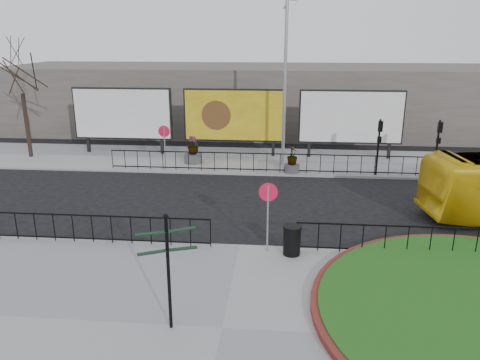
# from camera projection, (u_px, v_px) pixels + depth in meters

# --- Properties ---
(ground) EXTENTS (90.00, 90.00, 0.00)m
(ground) POSITION_uv_depth(u_px,v_px,m) (240.00, 248.00, 16.79)
(ground) COLOR black
(ground) RESTS_ON ground
(pavement_near) EXTENTS (30.00, 10.00, 0.12)m
(pavement_near) POSITION_uv_depth(u_px,v_px,m) (222.00, 330.00, 12.01)
(pavement_near) COLOR gray
(pavement_near) RESTS_ON ground
(pavement_far) EXTENTS (44.00, 6.00, 0.12)m
(pavement_far) POSITION_uv_depth(u_px,v_px,m) (258.00, 160.00, 28.18)
(pavement_far) COLOR gray
(pavement_far) RESTS_ON ground
(railing_near_left) EXTENTS (10.00, 0.10, 1.10)m
(railing_near_left) POSITION_uv_depth(u_px,v_px,m) (73.00, 228.00, 16.82)
(railing_near_left) COLOR black
(railing_near_left) RESTS_ON pavement_near
(railing_near_right) EXTENTS (9.00, 0.10, 1.10)m
(railing_near_right) POSITION_uv_depth(u_px,v_px,m) (431.00, 241.00, 15.74)
(railing_near_right) COLOR black
(railing_near_right) RESTS_ON pavement_near
(railing_far) EXTENTS (18.00, 0.10, 1.10)m
(railing_far) POSITION_uv_depth(u_px,v_px,m) (273.00, 163.00, 25.34)
(railing_far) COLOR black
(railing_far) RESTS_ON pavement_far
(speed_sign_far) EXTENTS (0.64, 0.07, 2.47)m
(speed_sign_far) POSITION_uv_depth(u_px,v_px,m) (164.00, 138.00, 25.59)
(speed_sign_far) COLOR gray
(speed_sign_far) RESTS_ON pavement_far
(speed_sign_near) EXTENTS (0.64, 0.07, 2.47)m
(speed_sign_near) POSITION_uv_depth(u_px,v_px,m) (268.00, 202.00, 15.76)
(speed_sign_near) COLOR gray
(speed_sign_near) RESTS_ON pavement_near
(billboard_left) EXTENTS (6.20, 0.31, 4.10)m
(billboard_left) POSITION_uv_depth(u_px,v_px,m) (123.00, 114.00, 29.08)
(billboard_left) COLOR black
(billboard_left) RESTS_ON pavement_far
(billboard_mid) EXTENTS (6.20, 0.31, 4.10)m
(billboard_mid) POSITION_uv_depth(u_px,v_px,m) (234.00, 116.00, 28.48)
(billboard_mid) COLOR black
(billboard_mid) RESTS_ON pavement_far
(billboard_right) EXTENTS (6.20, 0.31, 4.10)m
(billboard_right) POSITION_uv_depth(u_px,v_px,m) (351.00, 117.00, 27.88)
(billboard_right) COLOR black
(billboard_right) RESTS_ON pavement_far
(lamp_post) EXTENTS (0.74, 0.18, 9.23)m
(lamp_post) POSITION_uv_depth(u_px,v_px,m) (285.00, 82.00, 25.68)
(lamp_post) COLOR gray
(lamp_post) RESTS_ON pavement_far
(signal_pole_a) EXTENTS (0.22, 0.26, 3.00)m
(signal_pole_a) POSITION_uv_depth(u_px,v_px,m) (379.00, 139.00, 24.49)
(signal_pole_a) COLOR black
(signal_pole_a) RESTS_ON pavement_far
(signal_pole_b) EXTENTS (0.22, 0.26, 3.00)m
(signal_pole_b) POSITION_uv_depth(u_px,v_px,m) (438.00, 140.00, 24.23)
(signal_pole_b) COLOR black
(signal_pole_b) RESTS_ON pavement_far
(tree_left) EXTENTS (2.00, 2.00, 7.00)m
(tree_left) POSITION_uv_depth(u_px,v_px,m) (23.00, 99.00, 27.85)
(tree_left) COLOR #2D2119
(tree_left) RESTS_ON pavement_far
(building_backdrop) EXTENTS (40.00, 10.00, 5.00)m
(building_backdrop) POSITION_uv_depth(u_px,v_px,m) (265.00, 98.00, 36.96)
(building_backdrop) COLOR #605A54
(building_backdrop) RESTS_ON ground
(fingerpost_sign) EXTENTS (1.42, 0.77, 3.13)m
(fingerpost_sign) POSITION_uv_depth(u_px,v_px,m) (168.00, 261.00, 11.47)
(fingerpost_sign) COLOR black
(fingerpost_sign) RESTS_ON pavement_near
(litter_bin) EXTENTS (0.63, 0.63, 1.05)m
(litter_bin) POSITION_uv_depth(u_px,v_px,m) (292.00, 240.00, 15.87)
(litter_bin) COLOR black
(litter_bin) RESTS_ON pavement_near
(planter_a) EXTENTS (1.02, 1.02, 1.59)m
(planter_a) POSITION_uv_depth(u_px,v_px,m) (193.00, 153.00, 27.27)
(planter_a) COLOR #4C4C4F
(planter_a) RESTS_ON pavement_far
(planter_b) EXTENTS (0.85, 0.85, 1.48)m
(planter_b) POSITION_uv_depth(u_px,v_px,m) (292.00, 161.00, 25.38)
(planter_b) COLOR #4C4C4F
(planter_b) RESTS_ON pavement_far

